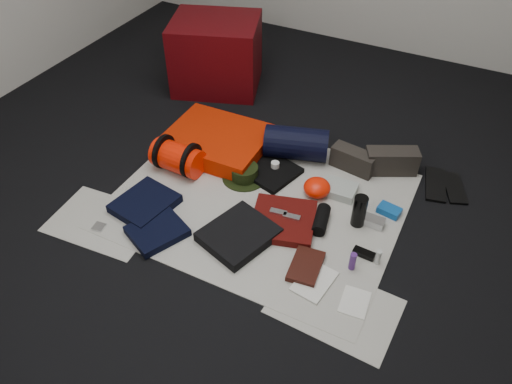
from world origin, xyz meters
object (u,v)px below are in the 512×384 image
at_px(stuff_sack, 178,158).
at_px(navy_duffel, 296,143).
at_px(red_cabinet, 216,54).
at_px(water_bottle, 359,211).
at_px(sleeping_pad, 217,141).
at_px(paperback_book, 306,266).
at_px(compact_camera, 374,222).

distance_m(stuff_sack, navy_duffel, 0.75).
relative_size(red_cabinet, water_bottle, 3.25).
height_order(sleeping_pad, paperback_book, sleeping_pad).
distance_m(red_cabinet, water_bottle, 1.75).
distance_m(red_cabinet, compact_camera, 1.81).
distance_m(navy_duffel, paperback_book, 0.93).
xyz_separation_m(water_bottle, compact_camera, (0.08, 0.03, -0.07)).
relative_size(stuff_sack, compact_camera, 2.71).
bearing_deg(paperback_book, stuff_sack, 153.43).
bearing_deg(water_bottle, red_cabinet, 146.34).
bearing_deg(compact_camera, paperback_book, -114.76).
bearing_deg(navy_duffel, paperback_book, -80.51).
bearing_deg(red_cabinet, stuff_sack, -92.62).
bearing_deg(water_bottle, navy_duffel, 143.74).
xyz_separation_m(navy_duffel, paperback_book, (0.41, -0.82, -0.09)).
height_order(navy_duffel, compact_camera, navy_duffel).
height_order(stuff_sack, water_bottle, water_bottle).
height_order(red_cabinet, sleeping_pad, red_cabinet).
bearing_deg(paperback_book, red_cabinet, 127.19).
xyz_separation_m(stuff_sack, compact_camera, (1.22, 0.08, -0.07)).
relative_size(red_cabinet, sleeping_pad, 0.99).
xyz_separation_m(sleeping_pad, navy_duffel, (0.49, 0.15, 0.05)).
height_order(sleeping_pad, stuff_sack, stuff_sack).
distance_m(sleeping_pad, navy_duffel, 0.51).
height_order(red_cabinet, compact_camera, red_cabinet).
bearing_deg(red_cabinet, paperback_book, -65.94).
distance_m(red_cabinet, stuff_sack, 1.07).
height_order(red_cabinet, stuff_sack, red_cabinet).
height_order(stuff_sack, compact_camera, stuff_sack).
bearing_deg(compact_camera, red_cabinet, 149.10).
bearing_deg(compact_camera, stuff_sack, -175.72).
relative_size(navy_duffel, water_bottle, 2.07).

